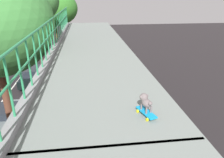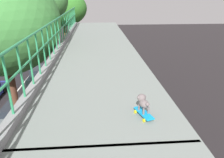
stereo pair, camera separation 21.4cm
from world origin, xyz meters
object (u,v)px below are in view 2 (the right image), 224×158
at_px(car_black_seventh, 42,74).
at_px(toy_skateboard, 144,113).
at_px(car_grey_fifth, 17,113).
at_px(city_bus, 29,42).
at_px(small_dog, 143,102).

bearing_deg(car_black_seventh, toy_skateboard, -69.59).
height_order(car_black_seventh, toy_skateboard, toy_skateboard).
bearing_deg(car_grey_fifth, city_bus, 102.42).
distance_m(car_grey_fifth, car_black_seventh, 7.12).
bearing_deg(city_bus, car_black_seventh, -69.22).
bearing_deg(small_dog, toy_skateboard, -80.20).
relative_size(city_bus, toy_skateboard, 22.99).
relative_size(car_black_seventh, toy_skateboard, 8.66).
xyz_separation_m(car_grey_fifth, car_black_seventh, (0.06, 7.12, 0.19)).
distance_m(car_grey_fifth, toy_skateboard, 13.02).
bearing_deg(small_dog, city_bus, 110.57).
distance_m(car_black_seventh, small_dog, 18.92).
distance_m(car_grey_fifth, small_dog, 13.06).
distance_m(city_bus, toy_skateboard, 29.40).
xyz_separation_m(car_black_seventh, city_bus, (-3.88, 10.24, 1.13)).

